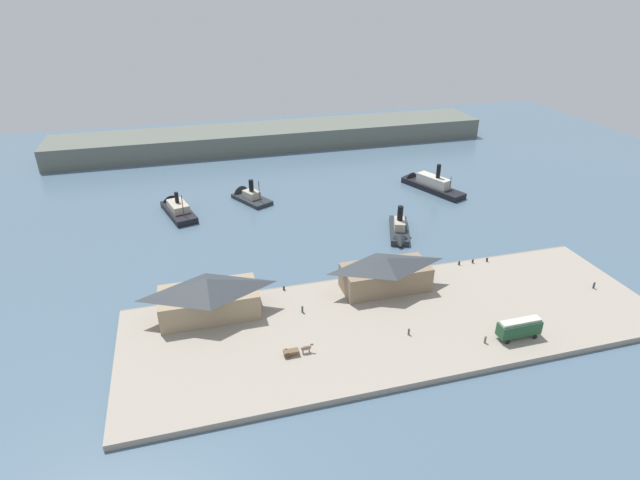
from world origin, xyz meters
The scene contains 20 objects.
ground_plane centered at (0.00, 0.00, 0.00)m, with size 320.00×320.00×0.00m, color slate.
quay_promenade centered at (0.00, -22.00, 0.60)m, with size 110.00×36.00×1.20m, color #9E9384.
seawall_edge centered at (0.00, -3.60, 0.50)m, with size 110.00×0.80×1.00m, color gray.
ferry_shed_west_terminal centered at (-36.71, -9.74, 5.46)m, with size 20.34×10.43×8.38m.
ferry_shed_east_terminal centered at (2.00, -10.21, 5.10)m, with size 19.69×9.00×7.69m.
street_tram centered at (20.20, -33.69, 3.60)m, with size 8.58×2.74×4.07m.
horse_cart centered at (-22.22, -27.18, 2.13)m, with size 5.72×1.39×1.87m.
pedestrian_near_cart centered at (-18.12, -14.44, 1.98)m, with size 0.42×0.42×1.70m.
pedestrian_near_east_shed centered at (47.37, -22.76, 1.99)m, with size 0.43×0.43×1.73m.
pedestrian_walking_west centered at (0.17, -27.26, 1.92)m, with size 0.39×0.39×1.58m.
pedestrian_at_waters_edge centered at (13.20, -33.48, 1.97)m, with size 0.42×0.42×1.70m.
mooring_post_center_east centered at (23.45, -5.18, 1.65)m, with size 0.44×0.44×0.90m, color black.
mooring_post_west centered at (-20.09, -4.96, 1.65)m, with size 0.44×0.44×0.90m, color black.
mooring_post_east centered at (27.14, -5.21, 1.65)m, with size 0.44×0.44×0.90m, color black.
mooring_post_center_west centered at (30.92, -5.49, 1.65)m, with size 0.44×0.44×0.90m, color black.
ferry_outer_harbor centered at (-42.26, 48.30, 1.42)m, with size 10.87×20.30×10.25m.
ferry_mid_harbor centered at (-19.99, 53.13, 1.10)m, with size 12.54×16.37×10.26m.
ferry_approaching_east centered at (40.13, 46.67, 1.71)m, with size 14.84×25.87×11.28m.
ferry_departing_north centered at (16.55, 15.25, 1.39)m, with size 10.68×18.46×9.46m.
far_headland centered at (0.00, 110.00, 4.00)m, with size 180.00×24.00×8.00m, color #60665B.
Camera 1 is at (-37.93, -100.18, 63.15)m, focal length 28.61 mm.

